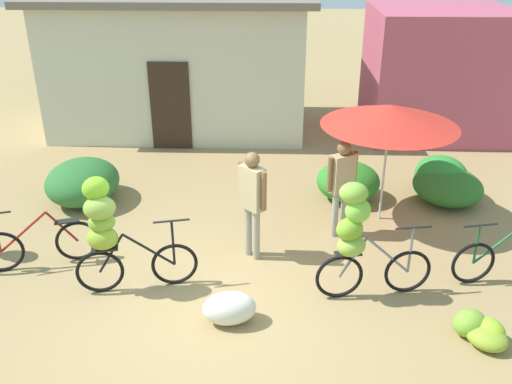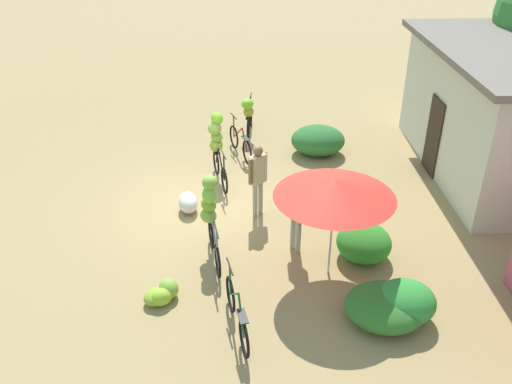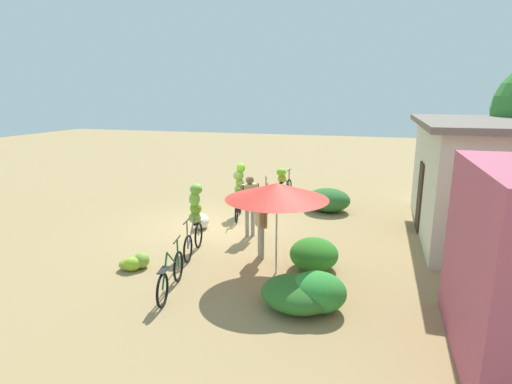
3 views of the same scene
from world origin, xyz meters
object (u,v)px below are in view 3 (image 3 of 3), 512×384
object	(u,v)px
market_umbrella	(277,191)
bicycle_near_pile	(267,197)
banana_pile_on_ground	(135,263)
produce_sack	(201,221)
bicycle_center_loaded	(239,186)
person_bystander	(261,218)
bicycle_leftmost	(283,180)
person_vendor	(250,199)
building_low	(483,178)
bicycle_rightmost	(171,276)
bicycle_by_shop	(195,214)

from	to	relation	value
market_umbrella	bicycle_near_pile	size ratio (longest dim) A/B	1.35
banana_pile_on_ground	produce_sack	distance (m)	3.16
bicycle_near_pile	banana_pile_on_ground	xyz separation A→B (m)	(6.09, -1.49, -0.21)
bicycle_center_loaded	market_umbrella	bearing A→B (deg)	29.13
produce_sack	banana_pile_on_ground	bearing A→B (deg)	-4.50
produce_sack	person_bystander	bearing A→B (deg)	55.04
bicycle_near_pile	banana_pile_on_ground	world-z (taller)	bicycle_near_pile
bicycle_leftmost	person_vendor	xyz separation A→B (m)	(4.54, 0.10, 0.34)
market_umbrella	person_vendor	distance (m)	2.68
building_low	bicycle_leftmost	world-z (taller)	building_low
building_low	banana_pile_on_ground	distance (m)	9.57
bicycle_leftmost	bicycle_rightmost	world-z (taller)	bicycle_leftmost
bicycle_rightmost	person_bystander	distance (m)	2.69
bicycle_leftmost	bicycle_center_loaded	size ratio (longest dim) A/B	0.94
market_umbrella	banana_pile_on_ground	bearing A→B (deg)	-77.14
person_bystander	bicycle_by_shop	bearing A→B (deg)	-88.44
person_bystander	bicycle_leftmost	bearing A→B (deg)	-172.00
bicycle_rightmost	banana_pile_on_ground	distance (m)	1.60
bicycle_leftmost	banana_pile_on_ground	xyz separation A→B (m)	(7.45, -1.76, -0.58)
bicycle_rightmost	person_bystander	world-z (taller)	person_bystander
bicycle_leftmost	bicycle_rightmost	size ratio (longest dim) A/B	0.95
bicycle_near_pile	bicycle_by_shop	size ratio (longest dim) A/B	0.96
bicycle_center_loaded	person_vendor	bearing A→B (deg)	27.02
bicycle_rightmost	banana_pile_on_ground	size ratio (longest dim) A/B	2.23
building_low	bicycle_rightmost	world-z (taller)	building_low
produce_sack	person_bystander	distance (m)	2.97
building_low	bicycle_near_pile	distance (m)	6.79
market_umbrella	bicycle_rightmost	world-z (taller)	market_umbrella
produce_sack	building_low	bearing A→B (deg)	102.96
market_umbrella	produce_sack	xyz separation A→B (m)	(-2.42, -2.92, -1.68)
bicycle_leftmost	bicycle_rightmost	xyz separation A→B (m)	(8.25, -0.39, -0.37)
bicycle_near_pile	person_bystander	distance (m)	4.76
banana_pile_on_ground	person_bystander	xyz separation A→B (m)	(-1.51, 2.59, 0.86)
market_umbrella	bicycle_by_shop	distance (m)	2.59
bicycle_leftmost	person_vendor	size ratio (longest dim) A/B	0.94
person_vendor	bicycle_by_shop	bearing A→B (deg)	-34.54
bicycle_center_loaded	person_vendor	distance (m)	2.11
person_vendor	person_bystander	xyz separation A→B (m)	(1.41, 0.73, -0.06)
bicycle_rightmost	bicycle_center_loaded	bearing A→B (deg)	-175.24
bicycle_leftmost	building_low	bearing A→B (deg)	68.29
bicycle_leftmost	bicycle_by_shop	distance (m)	6.06
bicycle_near_pile	produce_sack	size ratio (longest dim) A/B	2.39
banana_pile_on_ground	person_bystander	world-z (taller)	person_bystander
bicycle_by_shop	person_bystander	xyz separation A→B (m)	(-0.05, 1.73, 0.03)
market_umbrella	building_low	bearing A→B (deg)	130.82
banana_pile_on_ground	person_vendor	distance (m)	3.58
bicycle_center_loaded	person_bystander	xyz separation A→B (m)	(3.29, 1.69, 0.01)
bicycle_leftmost	produce_sack	size ratio (longest dim) A/B	2.35
bicycle_near_pile	person_vendor	xyz separation A→B (m)	(3.18, 0.37, 0.71)
banana_pile_on_ground	person_bystander	distance (m)	3.12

